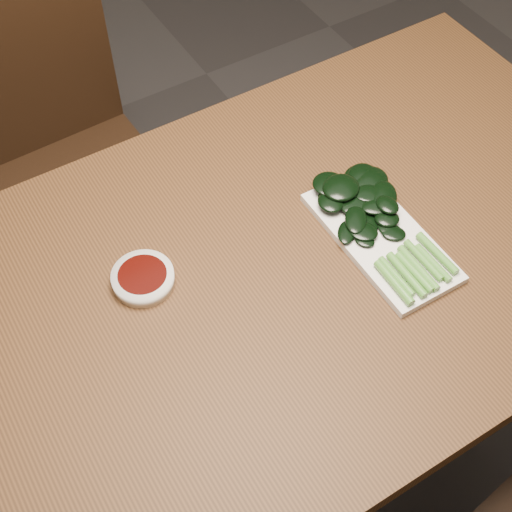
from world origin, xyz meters
The scene contains 6 objects.
ground centered at (0.00, 0.00, 0.00)m, with size 6.00×6.00×0.00m, color #2E2C2C.
table centered at (0.00, 0.00, 0.68)m, with size 1.40×0.80×0.75m.
chair_far centered at (-0.15, 0.70, 0.49)m, with size 0.42×0.42×0.89m.
sauce_bowl centered at (-0.21, 0.08, 0.76)m, with size 0.10×0.10×0.02m.
serving_plate centered at (0.18, -0.05, 0.76)m, with size 0.14×0.29×0.01m.
gai_lan centered at (0.19, 0.00, 0.78)m, with size 0.18×0.31×0.03m.
Camera 1 is at (-0.40, -0.58, 1.70)m, focal length 50.00 mm.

